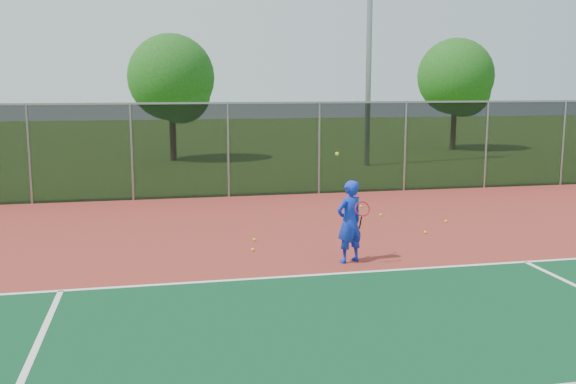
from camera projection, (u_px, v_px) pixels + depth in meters
The scene contains 13 objects.
ground at pixel (518, 324), 9.73m from camera, with size 120.00×120.00×0.00m, color #39631C.
court_apron at pixel (457, 284), 11.66m from camera, with size 30.00×20.00×0.02m, color maroon.
fence_back at pixel (319, 147), 21.05m from camera, with size 30.00×0.06×3.03m.
tennis_player at pixel (349, 221), 12.93m from camera, with size 0.72×0.72×2.25m.
practice_ball_0 at pixel (254, 240), 14.80m from camera, with size 0.07×0.07×0.07m, color yellow.
practice_ball_1 at pixel (253, 250), 13.90m from camera, with size 0.07×0.07×0.07m, color yellow.
practice_ball_2 at pixel (425, 232), 15.54m from camera, with size 0.07×0.07×0.07m, color yellow.
practice_ball_4 at pixel (381, 215), 17.60m from camera, with size 0.07×0.07×0.07m, color yellow.
practice_ball_5 at pixel (361, 206), 18.83m from camera, with size 0.07×0.07×0.07m, color yellow.
practice_ball_6 at pixel (446, 221), 16.79m from camera, with size 0.07×0.07×0.07m, color yellow.
floodlight_n at pixel (370, 15), 27.73m from camera, with size 0.90×0.40×11.57m.
tree_back_left at pixel (174, 81), 30.05m from camera, with size 4.06×4.06×5.96m.
tree_back_mid at pixel (458, 80), 35.21m from camera, with size 4.17×4.17×6.13m.
Camera 1 is at (-5.33, -8.35, 3.59)m, focal length 40.00 mm.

